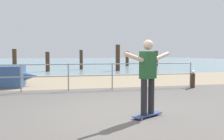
{
  "coord_description": "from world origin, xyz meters",
  "views": [
    {
      "loc": [
        -1.37,
        -5.42,
        1.45
      ],
      "look_at": [
        0.26,
        2.0,
        0.9
      ],
      "focal_mm": 38.06,
      "sensor_mm": 36.0,
      "label": 1
    }
  ],
  "objects": [
    {
      "name": "groyne_post_1",
      "position": [
        -5.02,
        15.39,
        0.88
      ],
      "size": [
        0.34,
        0.34,
        1.77
      ],
      "primitive_type": "cylinder",
      "color": "#422D1E",
      "rests_on": "ground"
    },
    {
      "name": "groyne_post_3",
      "position": [
        0.43,
        15.18,
        0.85
      ],
      "size": [
        0.28,
        0.28,
        1.7
      ],
      "primitive_type": "cylinder",
      "color": "#422D1E",
      "rests_on": "ground"
    },
    {
      "name": "groyne_post_5",
      "position": [
        5.88,
        19.77,
        0.79
      ],
      "size": [
        0.36,
        0.36,
        1.59
      ],
      "primitive_type": "cylinder",
      "color": "#422D1E",
      "rests_on": "ground"
    },
    {
      "name": "railing_fence",
      "position": [
        -1.91,
        3.6,
        0.7
      ],
      "size": [
        11.88,
        0.05,
        1.05
      ],
      "color": "gray",
      "rests_on": "ground"
    },
    {
      "name": "skateboarder",
      "position": [
        0.52,
        -0.5,
        1.02
      ],
      "size": [
        1.32,
        0.76,
        1.65
      ],
      "color": "#26262B",
      "rests_on": "skateboard"
    },
    {
      "name": "groyne_post_6",
      "position": [
        8.6,
        18.13,
        0.84
      ],
      "size": [
        0.38,
        0.38,
        1.67
      ],
      "primitive_type": "cylinder",
      "color": "#422D1E",
      "rests_on": "ground"
    },
    {
      "name": "beach_strip",
      "position": [
        0.0,
        7.0,
        0.0
      ],
      "size": [
        24.0,
        6.0,
        0.04
      ],
      "primitive_type": "cube",
      "color": "tan",
      "rests_on": "ground"
    },
    {
      "name": "seagull",
      "position": [
        3.96,
        3.33,
        0.68
      ],
      "size": [
        0.32,
        0.43,
        0.18
      ],
      "color": "white",
      "rests_on": "bollard_short"
    },
    {
      "name": "sea_surface",
      "position": [
        0.0,
        35.0,
        0.0
      ],
      "size": [
        72.0,
        50.0,
        0.04
      ],
      "primitive_type": "cube",
      "color": "#75939E",
      "rests_on": "ground"
    },
    {
      "name": "groyne_post_4",
      "position": [
        3.15,
        13.0,
        1.05
      ],
      "size": [
        0.35,
        0.35,
        2.1
      ],
      "primitive_type": "cylinder",
      "color": "#422D1E",
      "rests_on": "ground"
    },
    {
      "name": "bollard_short",
      "position": [
        3.95,
        3.32,
        0.3
      ],
      "size": [
        0.18,
        0.18,
        0.6
      ],
      "primitive_type": "cylinder",
      "color": "#422D1E",
      "rests_on": "ground"
    },
    {
      "name": "groyne_post_2",
      "position": [
        -2.3,
        13.43,
        0.77
      ],
      "size": [
        0.32,
        0.32,
        1.53
      ],
      "primitive_type": "cylinder",
      "color": "#422D1E",
      "rests_on": "ground"
    },
    {
      "name": "skateboard",
      "position": [
        0.52,
        -0.5,
        0.07
      ],
      "size": [
        0.8,
        0.55,
        0.08
      ],
      "color": "#334C8C",
      "rests_on": "ground"
    },
    {
      "name": "ground_plane",
      "position": [
        0.0,
        -1.0,
        0.0
      ],
      "size": [
        24.0,
        10.0,
        0.04
      ],
      "primitive_type": "cube",
      "color": "#605B56",
      "rests_on": "ground"
    }
  ]
}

